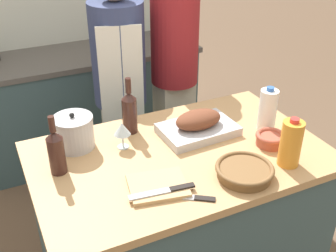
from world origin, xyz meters
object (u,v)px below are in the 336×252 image
Objects in this scene: wicker_basket at (244,171)px; condiment_bottle_extra at (118,35)px; person_cook_guest at (174,61)px; stock_pot at (74,132)px; wine_bottle_dark at (56,151)px; cutting_board at (158,186)px; juice_jug at (291,143)px; roasting_pan at (198,125)px; mixing_bowl at (270,139)px; person_cook_aproned at (120,85)px; knife_paring at (190,197)px; condiment_bottle_tall at (135,38)px; knife_chef at (165,191)px; wine_bottle_green at (129,111)px; milk_jug at (268,110)px; wine_glass_left at (122,129)px.

condiment_bottle_extra reaches higher than wicker_basket.
person_cook_guest reaches higher than condiment_bottle_extra.
wine_bottle_dark is (-0.12, -0.17, 0.03)m from stock_pot.
cutting_board is 1.18× the size of juice_jug.
condiment_bottle_extra is (0.13, 1.58, -0.01)m from roasting_pan.
person_cook_aproned reaches higher than mixing_bowl.
stock_pot is (-0.60, 0.55, 0.05)m from wicker_basket.
person_cook_aproned reaches higher than knife_paring.
condiment_bottle_tall is (0.24, 1.48, -0.02)m from roasting_pan.
knife_chef is at bearing -86.22° from person_cook_aproned.
wine_bottle_green is at bearing -107.02° from condiment_bottle_extra.
wine_bottle_green is at bearing 4.25° from stock_pot.
milk_jug is at bearing -17.31° from roasting_pan.
knife_chef is (0.23, -0.51, -0.06)m from stock_pot.
mixing_bowl is at bearing -24.23° from stock_pot.
cutting_board is at bearing 127.65° from knife_paring.
juice_jug is 0.83× the size of knife_chef.
mixing_bowl is at bearing -12.46° from wine_bottle_dark.
wine_bottle_green is at bearing -112.54° from condiment_bottle_tall.
person_cook_aproned is at bearing 75.19° from wine_bottle_green.
juice_jug reaches higher than roasting_pan.
roasting_pan reaches higher than knife_chef.
stock_pot reaches higher than cutting_board.
knife_chef is at bearing -104.07° from condiment_bottle_extra.
person_cook_aproned reaches higher than knife_chef.
person_cook_guest is (0.64, 0.74, -0.03)m from wine_glass_left.
knife_chef is 1.95m from condiment_bottle_tall.
wicker_basket is 0.81m from stock_pot.
mixing_bowl is at bearing -54.11° from person_cook_aproned.
wine_bottle_dark reaches higher than mixing_bowl.
roasting_pan is 1.51× the size of wicker_basket.
mixing_bowl reaches higher than wicker_basket.
condiment_bottle_extra is at bearing 93.14° from juice_jug.
wine_glass_left is at bearing 144.34° from juice_jug.
stock_pot is at bearing 166.27° from roasting_pan.
roasting_pan is 1.50m from condiment_bottle_tall.
roasting_pan is at bearing -65.62° from person_cook_aproned.
wicker_basket is 1.09× the size of milk_jug.
stock_pot is 1.16× the size of condiment_bottle_tall.
wine_glass_left is at bearing 168.47° from milk_jug.
wine_bottle_dark reaches higher than wine_glass_left.
roasting_pan is at bearing -13.73° from stock_pot.
wine_bottle_dark is 0.50m from knife_chef.
cutting_board is 0.74m from milk_jug.
wine_glass_left reaches higher than knife_paring.
wine_bottle_dark is 0.17× the size of person_cook_aproned.
knife_chef is 0.17× the size of person_cook_aproned.
juice_jug is 1.19m from person_cook_guest.
knife_paring is at bearing -160.81° from mixing_bowl.
juice_jug is (-0.03, -0.17, 0.08)m from mixing_bowl.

